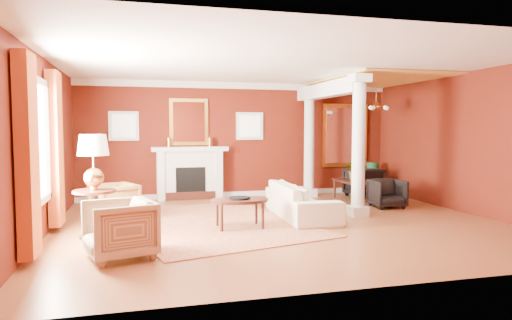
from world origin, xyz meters
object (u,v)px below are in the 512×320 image
object	(u,v)px
armchair_leopard	(114,200)
dining_table	(360,185)
sofa	(301,195)
side_table	(94,167)
coffee_table	(240,202)
armchair_stripe	(120,226)

from	to	relation	value
armchair_leopard	dining_table	distance (m)	5.70
sofa	side_table	distance (m)	3.91
sofa	armchair_leopard	xyz separation A→B (m)	(-3.55, 0.50, -0.05)
armchair_leopard	coffee_table	distance (m)	2.46
sofa	dining_table	world-z (taller)	sofa
dining_table	armchair_stripe	bearing A→B (deg)	121.41
armchair_leopard	side_table	distance (m)	1.49
armchair_stripe	dining_table	bearing A→B (deg)	107.39
side_table	dining_table	bearing A→B (deg)	21.81
sofa	coffee_table	size ratio (longest dim) A/B	2.22
sofa	armchair_leopard	size ratio (longest dim) A/B	2.89
sofa	armchair_leopard	world-z (taller)	sofa
sofa	dining_table	bearing A→B (deg)	-50.71
armchair_stripe	side_table	size ratio (longest dim) A/B	0.52
coffee_table	side_table	size ratio (longest dim) A/B	0.62
side_table	dining_table	distance (m)	6.32
armchair_leopard	side_table	bearing A→B (deg)	-33.01
side_table	dining_table	size ratio (longest dim) A/B	1.20
coffee_table	sofa	bearing A→B (deg)	25.97
armchair_leopard	armchair_stripe	xyz separation A→B (m)	(0.21, -2.56, 0.04)
armchair_stripe	dining_table	size ratio (longest dim) A/B	0.63
sofa	armchair_leopard	bearing A→B (deg)	84.05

